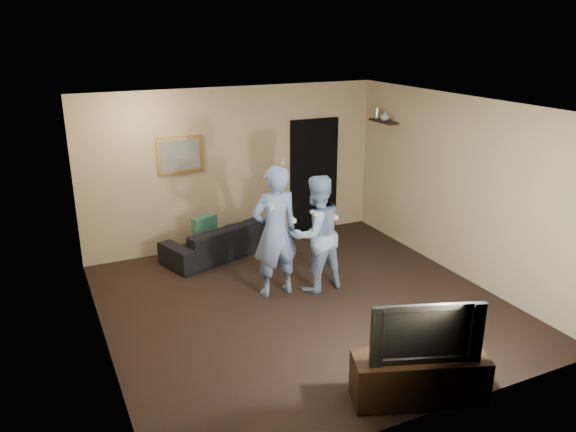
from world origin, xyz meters
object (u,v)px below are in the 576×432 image
sofa (219,239)px  tv_console (419,378)px  wii_player_left (275,232)px  wii_player_right (316,234)px  television (424,329)px

sofa → tv_console: bearing=79.2°
sofa → wii_player_left: wii_player_left is taller
tv_console → wii_player_right: (0.25, 2.62, 0.57)m
television → wii_player_left: size_ratio=0.59×
wii_player_right → television: bearing=-95.4°
wii_player_left → television: bearing=-83.3°
sofa → wii_player_right: (0.82, -1.72, 0.55)m
tv_console → wii_player_left: bearing=116.6°
sofa → tv_console: sofa is taller
television → sofa: bearing=117.5°
wii_player_left → wii_player_right: wii_player_left is taller
sofa → television: bearing=79.2°
sofa → wii_player_right: size_ratio=1.12×
television → tv_console: bearing=0.0°
tv_console → wii_player_right: wii_player_right is taller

